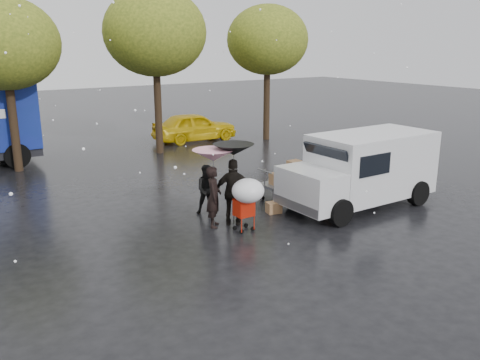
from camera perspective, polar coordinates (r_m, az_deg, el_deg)
ground at (r=13.69m, az=-0.56°, el=-5.47°), size 90.00×90.00×0.00m
person_pink at (r=13.62m, az=-2.96°, el=-1.89°), size 0.67×0.73×1.67m
person_middle at (r=14.67m, az=-3.62°, el=-1.08°), size 0.88×0.81×1.46m
person_black at (r=13.71m, az=-0.71°, el=-1.39°), size 1.14×0.98×1.84m
umbrella_pink at (r=13.33m, az=-3.03°, el=2.78°), size 1.11×1.11×2.12m
umbrella_black at (r=13.42m, az=-0.72°, el=3.42°), size 1.10×1.10×2.25m
vendor_cart at (r=16.02m, az=5.19°, el=0.28°), size 1.52×0.80×1.27m
shopping_cart at (r=13.09m, az=0.83°, el=-1.54°), size 0.84×0.84×1.46m
white_van at (r=15.74m, az=13.58°, el=1.27°), size 4.91×2.18×2.20m
box_ground_near at (r=15.34m, az=10.33°, el=-2.46°), size 0.68×0.62×0.49m
box_ground_far at (r=14.91m, az=3.81°, el=-3.10°), size 0.47×0.40×0.32m
yellow_taxi at (r=25.79m, az=-5.12°, el=5.97°), size 4.32×1.93×1.44m
tree_row at (r=21.73m, az=-16.88°, el=15.08°), size 21.60×4.40×7.12m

